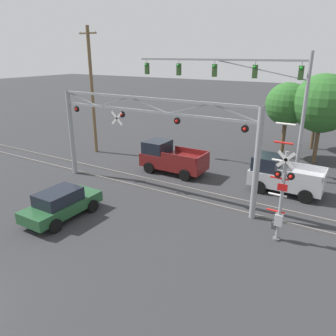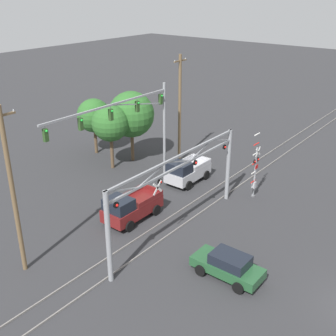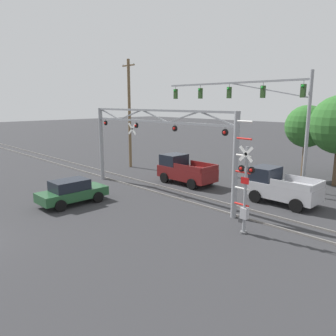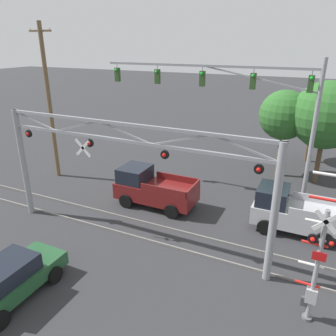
{
  "view_description": "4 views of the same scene",
  "coord_description": "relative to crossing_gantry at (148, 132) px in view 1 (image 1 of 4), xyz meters",
  "views": [
    {
      "loc": [
        11.0,
        -3.07,
        8.37
      ],
      "look_at": [
        1.21,
        13.0,
        1.75
      ],
      "focal_mm": 35.0,
      "sensor_mm": 36.0,
      "label": 1
    },
    {
      "loc": [
        -20.59,
        -2.57,
        16.28
      ],
      "look_at": [
        0.77,
        14.24,
        4.37
      ],
      "focal_mm": 45.0,
      "sensor_mm": 36.0,
      "label": 2
    },
    {
      "loc": [
        16.74,
        -2.27,
        6.43
      ],
      "look_at": [
        0.81,
        13.25,
        1.95
      ],
      "focal_mm": 35.0,
      "sensor_mm": 36.0,
      "label": 3
    },
    {
      "loc": [
        7.7,
        0.94,
        9.26
      ],
      "look_at": [
        0.68,
        15.78,
        2.89
      ],
      "focal_mm": 35.0,
      "sensor_mm": 36.0,
      "label": 4
    }
  ],
  "objects": [
    {
      "name": "pickup_truck_lead",
      "position": [
        -0.76,
        3.87,
        -2.82
      ],
      "size": [
        4.79,
        2.33,
        2.24
      ],
      "color": "maroon",
      "rests_on": "ground_plane"
    },
    {
      "name": "rail_track_far",
      "position": [
        0.01,
        1.72,
        -3.83
      ],
      "size": [
        80.0,
        0.08,
        0.1
      ],
      "primitive_type": "cube",
      "color": "gray",
      "rests_on": "ground_plane"
    },
    {
      "name": "background_tree_far_left_verge",
      "position": [
        8.01,
        11.69,
        0.87
      ],
      "size": [
        4.46,
        4.46,
        7.0
      ],
      "color": "brown",
      "rests_on": "ground_plane"
    },
    {
      "name": "sedan_waiting",
      "position": [
        -2.05,
        -5.31,
        -3.06
      ],
      "size": [
        2.07,
        4.33,
        1.6
      ],
      "color": "#23512D",
      "rests_on": "ground_plane"
    },
    {
      "name": "utility_pole_left",
      "position": [
        -9.19,
        4.98,
        1.51
      ],
      "size": [
        1.8,
        0.28,
        10.48
      ],
      "color": "brown",
      "rests_on": "ground_plane"
    },
    {
      "name": "background_tree_far_right_verge",
      "position": [
        7.14,
        16.07,
        0.15
      ],
      "size": [
        3.43,
        3.43,
        5.77
      ],
      "color": "brown",
      "rests_on": "ground_plane"
    },
    {
      "name": "crossing_signal_mast",
      "position": [
        8.33,
        -1.57,
        -1.72
      ],
      "size": [
        1.06,
        0.35,
        5.59
      ],
      "color": "gray",
      "rests_on": "ground_plane"
    },
    {
      "name": "crossing_gantry",
      "position": [
        0.0,
        0.0,
        0.0
      ],
      "size": [
        13.64,
        0.32,
        5.96
      ],
      "color": "gray",
      "rests_on": "ground_plane"
    },
    {
      "name": "pickup_truck_following",
      "position": [
        7.14,
        4.43,
        -2.82
      ],
      "size": [
        4.43,
        2.33,
        2.24
      ],
      "color": "#B7B7BC",
      "rests_on": "ground_plane"
    },
    {
      "name": "traffic_signal_span",
      "position": [
        3.83,
        7.18,
        2.24
      ],
      "size": [
        13.1,
        0.39,
        8.52
      ],
      "color": "gray",
      "rests_on": "ground_plane"
    },
    {
      "name": "background_tree_beyond_span",
      "position": [
        5.39,
        11.92,
        0.59
      ],
      "size": [
        3.45,
        3.45,
        6.22
      ],
      "color": "brown",
      "rests_on": "ground_plane"
    },
    {
      "name": "rail_track_near",
      "position": [
        0.01,
        0.28,
        -3.83
      ],
      "size": [
        80.0,
        0.08,
        0.1
      ],
      "primitive_type": "cube",
      "color": "gray",
      "rests_on": "ground_plane"
    }
  ]
}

